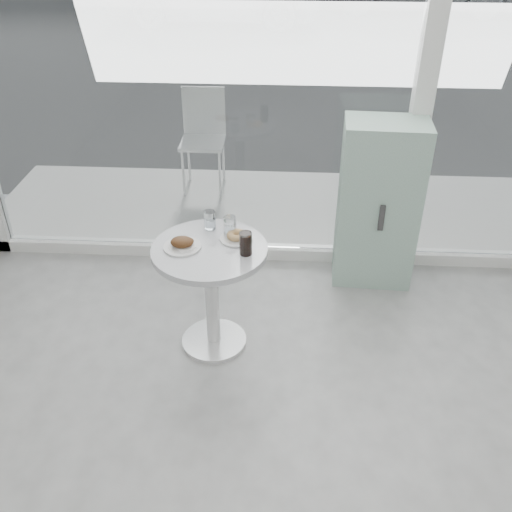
# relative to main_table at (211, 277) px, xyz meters

# --- Properties ---
(storefront) EXTENTS (5.00, 0.14, 3.00)m
(storefront) POSITION_rel_main_table_xyz_m (0.57, 1.10, 1.16)
(storefront) COLOR white
(storefront) RESTS_ON ground
(main_table) EXTENTS (0.72, 0.72, 0.77)m
(main_table) POSITION_rel_main_table_xyz_m (0.00, 0.00, 0.00)
(main_table) COLOR white
(main_table) RESTS_ON ground
(patio_deck) EXTENTS (5.60, 1.60, 0.05)m
(patio_deck) POSITION_rel_main_table_xyz_m (0.50, 1.90, -0.53)
(patio_deck) COLOR beige
(patio_deck) RESTS_ON ground
(mint_cabinet) EXTENTS (0.61, 0.43, 1.28)m
(mint_cabinet) POSITION_rel_main_table_xyz_m (1.15, 0.88, 0.09)
(mint_cabinet) COLOR #85AA98
(mint_cabinet) RESTS_ON ground
(patio_chair) EXTENTS (0.42, 0.42, 0.97)m
(patio_chair) POSITION_rel_main_table_xyz_m (-0.37, 2.35, 0.05)
(patio_chair) COLOR white
(patio_chair) RESTS_ON patio_deck
(plate_fritter) EXTENTS (0.23, 0.23, 0.07)m
(plate_fritter) POSITION_rel_main_table_xyz_m (-0.16, -0.01, 0.25)
(plate_fritter) COLOR silver
(plate_fritter) RESTS_ON main_table
(plate_donut) EXTENTS (0.21, 0.21, 0.05)m
(plate_donut) POSITION_rel_main_table_xyz_m (0.16, 0.11, 0.24)
(plate_donut) COLOR silver
(plate_donut) RESTS_ON main_table
(water_tumbler_a) EXTENTS (0.08, 0.08, 0.12)m
(water_tumbler_a) POSITION_rel_main_table_xyz_m (-0.02, 0.23, 0.27)
(water_tumbler_a) COLOR white
(water_tumbler_a) RESTS_ON main_table
(water_tumbler_b) EXTENTS (0.08, 0.08, 0.13)m
(water_tumbler_b) POSITION_rel_main_table_xyz_m (0.11, 0.16, 0.28)
(water_tumbler_b) COLOR white
(water_tumbler_b) RESTS_ON main_table
(cola_glass) EXTENTS (0.08, 0.08, 0.15)m
(cola_glass) POSITION_rel_main_table_xyz_m (0.23, -0.06, 0.29)
(cola_glass) COLOR white
(cola_glass) RESTS_ON main_table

